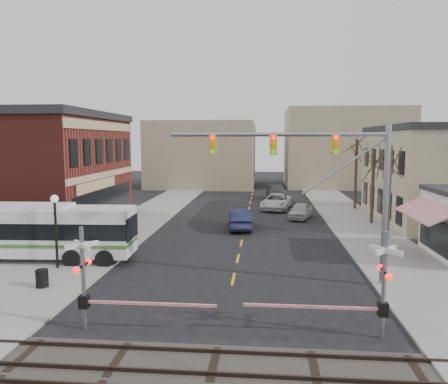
# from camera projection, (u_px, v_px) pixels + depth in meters

# --- Properties ---
(ground) EXTENTS (160.00, 160.00, 0.00)m
(ground) POSITION_uv_depth(u_px,v_px,m) (230.00, 293.00, 20.80)
(ground) COLOR black
(ground) RESTS_ON ground
(sidewalk_west) EXTENTS (5.00, 60.00, 0.12)m
(sidewalk_west) POSITION_uv_depth(u_px,v_px,m) (147.00, 216.00, 41.43)
(sidewalk_west) COLOR gray
(sidewalk_west) RESTS_ON ground
(sidewalk_east) EXTENTS (5.00, 60.00, 0.12)m
(sidewalk_east) POSITION_uv_depth(u_px,v_px,m) (351.00, 219.00, 39.70)
(sidewalk_east) COLOR gray
(sidewalk_east) RESTS_ON ground
(rail_tracks) EXTENTS (160.00, 3.91, 0.14)m
(rail_tracks) POSITION_uv_depth(u_px,v_px,m) (209.00, 382.00, 12.88)
(rail_tracks) COLOR #2D231E
(rail_tracks) RESTS_ON ground
(tree_east_a) EXTENTS (0.28, 0.28, 6.75)m
(tree_east_a) POSITION_uv_depth(u_px,v_px,m) (389.00, 192.00, 31.29)
(tree_east_a) COLOR #382B21
(tree_east_a) RESTS_ON sidewalk_east
(tree_east_b) EXTENTS (0.28, 0.28, 6.30)m
(tree_east_b) POSITION_uv_depth(u_px,v_px,m) (373.00, 187.00, 37.23)
(tree_east_b) COLOR #382B21
(tree_east_b) RESTS_ON sidewalk_east
(tree_east_c) EXTENTS (0.28, 0.28, 7.20)m
(tree_east_c) POSITION_uv_depth(u_px,v_px,m) (356.00, 174.00, 45.06)
(tree_east_c) COLOR #382B21
(tree_east_c) RESTS_ON sidewalk_east
(transit_bus) EXTENTS (12.68, 3.37, 3.23)m
(transit_bus) POSITION_uv_depth(u_px,v_px,m) (28.00, 231.00, 26.11)
(transit_bus) COLOR silver
(transit_bus) RESTS_ON ground
(traffic_signal_mast) EXTENTS (10.76, 0.30, 8.00)m
(traffic_signal_mast) POSITION_uv_depth(u_px,v_px,m) (326.00, 170.00, 21.41)
(traffic_signal_mast) COLOR gray
(traffic_signal_mast) RESTS_ON ground
(rr_crossing_west) EXTENTS (5.60, 1.36, 4.00)m
(rr_crossing_west) POSITION_uv_depth(u_px,v_px,m) (94.00, 280.00, 16.52)
(rr_crossing_west) COLOR gray
(rr_crossing_west) RESTS_ON ground
(rr_crossing_east) EXTENTS (5.60, 1.36, 4.00)m
(rr_crossing_east) POSITION_uv_depth(u_px,v_px,m) (372.00, 286.00, 15.83)
(rr_crossing_east) COLOR gray
(rr_crossing_east) RESTS_ON ground
(street_lamp) EXTENTS (0.44, 0.44, 4.12)m
(street_lamp) POSITION_uv_depth(u_px,v_px,m) (55.00, 216.00, 24.06)
(street_lamp) COLOR black
(street_lamp) RESTS_ON sidewalk_west
(trash_bin) EXTENTS (0.60, 0.60, 0.86)m
(trash_bin) POSITION_uv_depth(u_px,v_px,m) (42.00, 278.00, 21.20)
(trash_bin) COLOR black
(trash_bin) RESTS_ON sidewalk_west
(car_a) EXTENTS (2.84, 4.54, 1.44)m
(car_a) POSITION_uv_depth(u_px,v_px,m) (301.00, 211.00, 40.26)
(car_a) COLOR #ADAEB2
(car_a) RESTS_ON ground
(car_b) EXTENTS (2.23, 5.20, 1.66)m
(car_b) POSITION_uv_depth(u_px,v_px,m) (240.00, 219.00, 35.59)
(car_b) COLOR #181E3E
(car_b) RESTS_ON ground
(car_c) EXTENTS (3.68, 6.14, 1.60)m
(car_c) POSITION_uv_depth(u_px,v_px,m) (276.00, 202.00, 45.58)
(car_c) COLOR silver
(car_c) RESTS_ON ground
(car_d) EXTENTS (2.62, 5.92, 1.69)m
(car_d) POSITION_uv_depth(u_px,v_px,m) (277.00, 193.00, 52.96)
(car_d) COLOR #403F44
(car_d) RESTS_ON ground
(pedestrian_near) EXTENTS (0.46, 0.66, 1.72)m
(pedestrian_near) POSITION_uv_depth(u_px,v_px,m) (70.00, 246.00, 25.85)
(pedestrian_near) COLOR #514740
(pedestrian_near) RESTS_ON sidewalk_west
(pedestrian_far) EXTENTS (1.10, 1.13, 1.83)m
(pedestrian_far) POSITION_uv_depth(u_px,v_px,m) (84.00, 237.00, 27.86)
(pedestrian_far) COLOR #373A61
(pedestrian_far) RESTS_ON sidewalk_west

